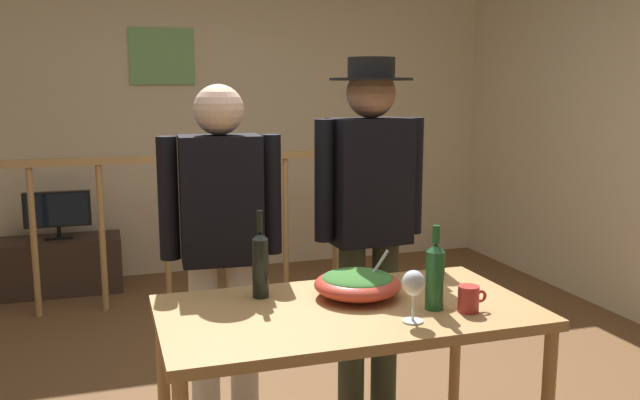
{
  "coord_description": "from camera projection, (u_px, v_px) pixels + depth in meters",
  "views": [
    {
      "loc": [
        -0.91,
        -2.97,
        1.6
      ],
      "look_at": [
        -0.06,
        -0.35,
        1.13
      ],
      "focal_mm": 37.92,
      "sensor_mm": 36.0,
      "label": 1
    }
  ],
  "objects": [
    {
      "name": "back_wall",
      "position": [
        212.0,
        105.0,
        5.75
      ],
      "size": [
        5.07,
        0.1,
        2.84
      ],
      "primitive_type": "cube",
      "color": "beige",
      "rests_on": "ground_plane"
    },
    {
      "name": "side_wall_right",
      "position": [
        625.0,
        110.0,
        4.65
      ],
      "size": [
        0.1,
        4.26,
        2.84
      ],
      "primitive_type": "cube",
      "color": "beige",
      "rests_on": "ground_plane"
    },
    {
      "name": "framed_picture",
      "position": [
        162.0,
        57.0,
        5.5
      ],
      "size": [
        0.52,
        0.03,
        0.45
      ],
      "primitive_type": "cube",
      "color": "#70AF5F"
    },
    {
      "name": "stair_railing",
      "position": [
        199.0,
        209.0,
        4.94
      ],
      "size": [
        3.21,
        0.1,
        1.15
      ],
      "color": "#B2844C",
      "rests_on": "ground_plane"
    },
    {
      "name": "tv_console",
      "position": [
        61.0,
        265.0,
        5.24
      ],
      "size": [
        0.9,
        0.4,
        0.42
      ],
      "primitive_type": "cube",
      "color": "#38281E",
      "rests_on": "ground_plane"
    },
    {
      "name": "flat_screen_tv",
      "position": [
        57.0,
        211.0,
        5.14
      ],
      "size": [
        0.49,
        0.12,
        0.37
      ],
      "color": "black",
      "rests_on": "tv_console"
    },
    {
      "name": "serving_table",
      "position": [
        347.0,
        326.0,
        2.55
      ],
      "size": [
        1.4,
        0.76,
        0.77
      ],
      "color": "#B2844C",
      "rests_on": "ground_plane"
    },
    {
      "name": "salad_bowl",
      "position": [
        357.0,
        283.0,
        2.65
      ],
      "size": [
        0.34,
        0.34,
        0.18
      ],
      "color": "#CC3D2D",
      "rests_on": "serving_table"
    },
    {
      "name": "wine_glass",
      "position": [
        413.0,
        285.0,
        2.36
      ],
      "size": [
        0.08,
        0.08,
        0.19
      ],
      "color": "silver",
      "rests_on": "serving_table"
    },
    {
      "name": "wine_bottle_green",
      "position": [
        435.0,
        275.0,
        2.5
      ],
      "size": [
        0.07,
        0.07,
        0.32
      ],
      "color": "#1E5628",
      "rests_on": "serving_table"
    },
    {
      "name": "wine_bottle_dark",
      "position": [
        260.0,
        263.0,
        2.64
      ],
      "size": [
        0.06,
        0.06,
        0.35
      ],
      "color": "black",
      "rests_on": "serving_table"
    },
    {
      "name": "mug_red",
      "position": [
        469.0,
        299.0,
        2.48
      ],
      "size": [
        0.11,
        0.08,
        0.1
      ],
      "color": "#B7332D",
      "rests_on": "serving_table"
    },
    {
      "name": "person_standing_left",
      "position": [
        222.0,
        234.0,
        3.03
      ],
      "size": [
        0.55,
        0.24,
        1.6
      ],
      "rotation": [
        0.0,
        0.0,
        3.07
      ],
      "color": "beige",
      "rests_on": "ground_plane"
    },
    {
      "name": "person_standing_right",
      "position": [
        370.0,
        204.0,
        3.23
      ],
      "size": [
        0.56,
        0.39,
        1.72
      ],
      "rotation": [
        0.0,
        0.0,
        3.21
      ],
      "color": "#2D3323",
      "rests_on": "ground_plane"
    }
  ]
}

